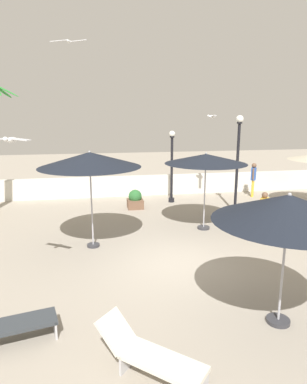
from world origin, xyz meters
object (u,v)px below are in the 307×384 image
patio_umbrella_1 (90,160)px  guest_1 (253,176)px  guest_0 (264,209)px  seagull_0 (212,116)px  seagull_1 (11,140)px  seagull_2 (69,41)px  planter (135,200)px  lamp_post_0 (172,165)px  lamp_post_1 (238,160)px  lounge_chair_1 (150,355)px  patio_umbrella_0 (206,159)px  lounge_chair_0 (3,325)px  patio_umbrella_3 (288,209)px

patio_umbrella_1 → guest_1: 9.92m
guest_0 → guest_1: (2.22, 5.34, 0.13)m
guest_0 → seagull_0: size_ratio=1.32×
seagull_0 → seagull_1: (-6.85, -6.79, -0.41)m
guest_0 → seagull_2: size_ratio=1.11×
guest_0 → seagull_0: 5.02m
seagull_2 → planter: size_ratio=1.64×
seagull_2 → planter: (2.54, 0.59, -6.48)m
lamp_post_0 → lamp_post_1: 3.23m
guest_1 → lounge_chair_1: bearing=-122.9°
lounge_chair_1 → seagull_0: size_ratio=1.52×
planter → patio_umbrella_0: bearing=-56.7°
seagull_0 → planter: (-3.34, 0.38, -3.68)m
planter → lamp_post_1: bearing=-18.6°
guest_0 → seagull_2: (-6.53, 3.65, 5.94)m
guest_0 → planter: guest_0 is taller
patio_umbrella_0 → seagull_0: (1.19, 2.88, 1.46)m
patio_umbrella_0 → guest_0: (1.85, -0.97, -1.68)m
lounge_chair_0 → guest_0: guest_0 is taller
patio_umbrella_0 → guest_1: size_ratio=1.69×
patio_umbrella_1 → lounge_chair_0: bearing=-110.1°
guest_0 → seagull_0: (-0.65, 3.86, 3.14)m
lounge_chair_1 → lamp_post_1: bearing=59.1°
lamp_post_0 → guest_1: 4.42m
guest_0 → patio_umbrella_1: bearing=-179.3°
patio_umbrella_1 → lamp_post_1: size_ratio=0.77×
lamp_post_1 → seagull_0: bearing=129.4°
seagull_1 → seagull_0: bearing=44.8°
seagull_1 → planter: 8.64m
lamp_post_0 → guest_0: lamp_post_0 is taller
lounge_chair_0 → seagull_2: bearing=82.8°
lounge_chair_0 → seagull_1: seagull_1 is taller
lounge_chair_0 → patio_umbrella_1: bearing=69.9°
seagull_1 → patio_umbrella_3: bearing=-20.5°
lounge_chair_1 → planter: (1.05, 10.13, -0.00)m
seagull_1 → seagull_2: seagull_2 is taller
lamp_post_0 → guest_1: lamp_post_0 is taller
guest_0 → guest_1: size_ratio=0.89×
lounge_chair_1 → planter: bearing=84.1°
patio_umbrella_0 → planter: (-2.15, 3.27, -2.22)m
lamp_post_0 → seagull_1: (-5.37, -7.97, 1.87)m
patio_umbrella_1 → lounge_chair_1: size_ratio=1.78×
seagull_0 → planter: seagull_0 is taller
lamp_post_1 → patio_umbrella_3: bearing=-107.1°
lounge_chair_0 → guest_0: size_ratio=1.27×
patio_umbrella_3 → seagull_2: 10.58m
lounge_chair_0 → seagull_1: (0.07, 1.69, 3.28)m
guest_1 → seagull_1: (-9.72, -8.28, 2.60)m
lamp_post_1 → guest_0: size_ratio=2.67×
lounge_chair_0 → seagull_1: size_ratio=2.27×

